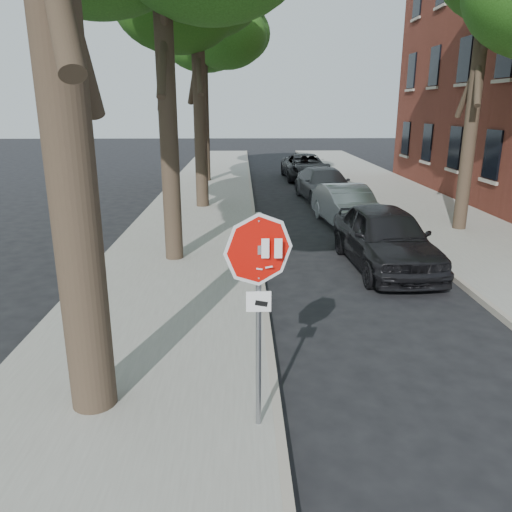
{
  "coord_description": "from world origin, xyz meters",
  "views": [
    {
      "loc": [
        -0.88,
        -5.21,
        3.79
      ],
      "look_at": [
        -0.71,
        0.63,
        2.05
      ],
      "focal_mm": 35.0,
      "sensor_mm": 36.0,
      "label": 1
    }
  ],
  "objects": [
    {
      "name": "curb_right",
      "position": [
        3.95,
        12.0,
        0.07
      ],
      "size": [
        0.12,
        55.0,
        0.13
      ],
      "primitive_type": "cube",
      "color": "#9E9384",
      "rests_on": "ground"
    },
    {
      "name": "stop_sign",
      "position": [
        -0.7,
        -0.03,
        1.95
      ],
      "size": [
        0.76,
        0.34,
        2.61
      ],
      "color": "gray",
      "rests_on": "sidewalk_left"
    },
    {
      "name": "car_a",
      "position": [
        2.6,
        6.41,
        0.76
      ],
      "size": [
        2.01,
        4.56,
        1.52
      ],
      "primitive_type": "imported",
      "rotation": [
        0.0,
        0.0,
        0.05
      ],
      "color": "black",
      "rests_on": "ground"
    },
    {
      "name": "sidewalk_right",
      "position": [
        6.0,
        12.0,
        0.06
      ],
      "size": [
        4.0,
        55.0,
        0.12
      ],
      "primitive_type": "cube",
      "color": "gray",
      "rests_on": "ground"
    },
    {
      "name": "curb_left",
      "position": [
        -0.45,
        12.0,
        0.07
      ],
      "size": [
        0.12,
        55.0,
        0.13
      ],
      "primitive_type": "cube",
      "color": "#9E9384",
      "rests_on": "ground"
    },
    {
      "name": "ground",
      "position": [
        0.0,
        0.0,
        0.0
      ],
      "size": [
        120.0,
        120.0,
        0.0
      ],
      "primitive_type": "plane",
      "color": "black",
      "rests_on": "ground"
    },
    {
      "name": "tree_far",
      "position": [
        -2.72,
        21.11,
        7.21
      ],
      "size": [
        5.29,
        4.91,
        9.33
      ],
      "color": "black",
      "rests_on": "sidewalk_left"
    },
    {
      "name": "car_b",
      "position": [
        2.6,
        10.97,
        0.66
      ],
      "size": [
        1.87,
        4.17,
        1.33
      ],
      "primitive_type": "imported",
      "rotation": [
        0.0,
        0.0,
        0.12
      ],
      "color": "#9B9FA3",
      "rests_on": "ground"
    },
    {
      "name": "car_c",
      "position": [
        2.6,
        15.61,
        0.68
      ],
      "size": [
        2.34,
        4.82,
        1.35
      ],
      "primitive_type": "imported",
      "rotation": [
        0.0,
        0.0,
        0.1
      ],
      "color": "#4E4E53",
      "rests_on": "ground"
    },
    {
      "name": "car_d",
      "position": [
        2.6,
        22.09,
        0.68
      ],
      "size": [
        2.39,
        4.94,
        1.35
      ],
      "primitive_type": "imported",
      "rotation": [
        0.0,
        0.0,
        0.03
      ],
      "color": "black",
      "rests_on": "ground"
    },
    {
      "name": "sidewalk_left",
      "position": [
        -2.5,
        12.0,
        0.06
      ],
      "size": [
        4.0,
        55.0,
        0.12
      ],
      "primitive_type": "cube",
      "color": "gray",
      "rests_on": "ground"
    }
  ]
}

